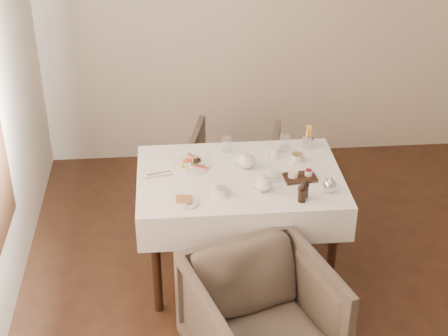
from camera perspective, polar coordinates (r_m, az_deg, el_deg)
table at (r=4.34m, az=1.29°, el=-1.91°), size 1.28×0.88×0.75m
armchair_near at (r=3.84m, az=3.13°, el=-12.55°), size 0.93×0.94×0.68m
armchair_far at (r=5.26m, az=0.90°, el=-0.03°), size 0.78×0.80×0.60m
breakfast_plate at (r=4.39m, az=-2.88°, el=0.33°), size 0.26×0.26×0.03m
side_plate at (r=4.01m, az=-3.59°, el=-2.86°), size 0.20×0.19×0.02m
teapot_centre at (r=4.33m, az=1.86°, el=0.72°), size 0.16×0.13×0.12m
teapot_front at (r=4.10m, az=3.26°, el=-1.17°), size 0.18×0.16×0.12m
creamer at (r=4.47m, az=4.24°, el=1.32°), size 0.08×0.08×0.07m
teacup_near at (r=4.06m, az=-0.24°, el=-2.03°), size 0.12×0.12×0.06m
teacup_far at (r=4.44m, az=6.09°, el=0.81°), size 0.12×0.12×0.06m
glass_left at (r=4.54m, az=0.20°, el=1.99°), size 0.09×0.09×0.10m
glass_mid at (r=4.22m, az=4.43°, el=-0.41°), size 0.09×0.09×0.10m
glass_right at (r=4.56m, az=5.03°, el=2.07°), size 0.10×0.10×0.10m
condiment_board at (r=4.26m, az=6.31°, el=-0.69°), size 0.21×0.15×0.05m
pepper_mill_left at (r=4.02m, az=6.52°, el=-2.08°), size 0.06×0.06×0.11m
pepper_mill_right at (r=4.07m, az=6.71°, el=-1.73°), size 0.06×0.06×0.11m
silver_pot at (r=4.13m, az=8.77°, el=-1.34°), size 0.12×0.11×0.11m
fries_cup at (r=4.61m, az=7.01°, el=2.53°), size 0.08×0.08×0.16m
cutlery_fork at (r=4.32m, az=-5.12°, el=-0.37°), size 0.20×0.07×0.00m
cutlery_knife at (r=4.28m, az=-5.43°, el=-0.71°), size 0.17×0.05×0.00m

